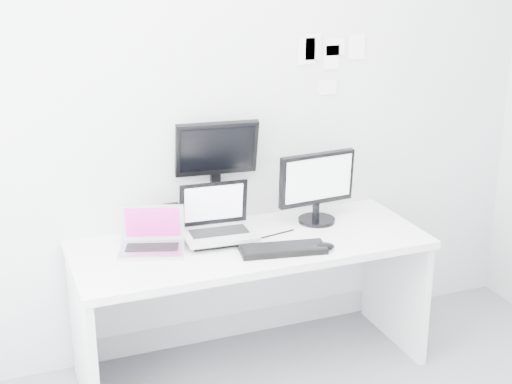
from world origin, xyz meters
TOP-DOWN VIEW (x-y plane):
  - back_wall at (0.00, 1.60)m, footprint 3.60×0.00m
  - desk at (0.00, 1.25)m, footprint 1.80×0.70m
  - macbook at (-0.50, 1.30)m, footprint 0.37×0.32m
  - speaker at (-0.35, 1.47)m, footprint 0.08×0.08m
  - dell_laptop at (-0.15, 1.31)m, footprint 0.37×0.30m
  - rear_monitor at (-0.08, 1.55)m, footprint 0.45×0.20m
  - samsung_monitor at (0.43, 1.38)m, footprint 0.45×0.24m
  - keyboard at (0.10, 1.07)m, footprint 0.44×0.22m
  - mouse at (0.30, 1.02)m, footprint 0.12×0.09m
  - wall_note_0 at (0.45, 1.59)m, footprint 0.10×0.00m
  - wall_note_1 at (0.60, 1.59)m, footprint 0.09×0.00m
  - wall_note_2 at (0.75, 1.59)m, footprint 0.10×0.00m
  - wall_note_3 at (0.58, 1.59)m, footprint 0.11×0.00m
  - wall_note_4 at (0.49, 1.59)m, footprint 0.09×0.00m
  - wall_note_5 at (0.62, 1.59)m, footprint 0.11×0.00m

SIDE VIEW (x-z plane):
  - desk at x=0.00m, z-range 0.00..0.73m
  - keyboard at x=0.10m, z-range 0.73..0.76m
  - mouse at x=0.30m, z-range 0.73..0.77m
  - speaker at x=-0.35m, z-range 0.73..0.90m
  - macbook at x=-0.50m, z-range 0.73..0.96m
  - dell_laptop at x=-0.15m, z-range 0.73..1.03m
  - samsung_monitor at x=0.43m, z-range 0.73..1.13m
  - rear_monitor at x=-0.08m, z-range 0.73..1.32m
  - back_wall at x=0.00m, z-range -0.45..3.15m
  - wall_note_3 at x=0.58m, z-range 1.38..1.46m
  - wall_note_1 at x=0.60m, z-range 1.52..1.65m
  - wall_note_0 at x=0.45m, z-range 1.55..1.69m
  - wall_note_2 at x=0.75m, z-range 1.56..1.70m
  - wall_note_5 at x=0.62m, z-range 1.59..1.68m
  - wall_note_4 at x=0.49m, z-range 1.57..1.71m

